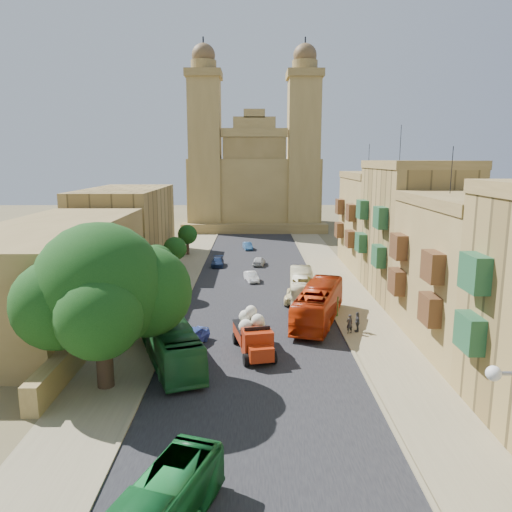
{
  "coord_description": "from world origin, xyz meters",
  "views": [
    {
      "loc": [
        -0.35,
        -25.03,
        13.88
      ],
      "look_at": [
        0.0,
        26.0,
        4.0
      ],
      "focal_mm": 35.0,
      "sensor_mm": 36.0,
      "label": 1
    }
  ],
  "objects_px": {
    "church": "(254,181)",
    "bus_red_east": "(318,304)",
    "ficus_tree": "(102,292)",
    "car_white_a": "(251,277)",
    "car_white_b": "(259,261)",
    "car_cream": "(298,295)",
    "bus_green_north": "(169,340)",
    "olive_pickup": "(321,301)",
    "street_tree_b": "(157,263)",
    "pedestrian_c": "(357,322)",
    "street_tree_c": "(175,249)",
    "car_blue_b": "(248,246)",
    "street_tree_a": "(127,299)",
    "bus_cream_east": "(302,285)",
    "red_truck": "(253,334)",
    "car_blue_a": "(192,337)",
    "street_tree_d": "(187,235)",
    "pedestrian_a": "(350,324)",
    "car_dkblue": "(218,262)"
  },
  "relations": [
    {
      "from": "bus_green_north",
      "to": "car_blue_a",
      "type": "relative_size",
      "value": 2.97
    },
    {
      "from": "street_tree_b",
      "to": "street_tree_c",
      "type": "bearing_deg",
      "value": 90.0
    },
    {
      "from": "olive_pickup",
      "to": "bus_red_east",
      "type": "distance_m",
      "value": 3.69
    },
    {
      "from": "bus_red_east",
      "to": "bus_cream_east",
      "type": "height_order",
      "value": "bus_red_east"
    },
    {
      "from": "street_tree_b",
      "to": "pedestrian_c",
      "type": "bearing_deg",
      "value": -29.1
    },
    {
      "from": "church",
      "to": "olive_pickup",
      "type": "xyz_separation_m",
      "value": [
        6.05,
        -58.61,
        -8.62
      ]
    },
    {
      "from": "car_blue_b",
      "to": "bus_red_east",
      "type": "bearing_deg",
      "value": -89.04
    },
    {
      "from": "church",
      "to": "bus_red_east",
      "type": "relative_size",
      "value": 3.14
    },
    {
      "from": "street_tree_a",
      "to": "street_tree_b",
      "type": "distance_m",
      "value": 12.01
    },
    {
      "from": "street_tree_b",
      "to": "bus_green_north",
      "type": "height_order",
      "value": "street_tree_b"
    },
    {
      "from": "pedestrian_a",
      "to": "bus_red_east",
      "type": "bearing_deg",
      "value": -77.2
    },
    {
      "from": "pedestrian_c",
      "to": "pedestrian_a",
      "type": "bearing_deg",
      "value": -65.97
    },
    {
      "from": "street_tree_c",
      "to": "bus_cream_east",
      "type": "xyz_separation_m",
      "value": [
        14.63,
        -12.08,
        -1.63
      ]
    },
    {
      "from": "red_truck",
      "to": "car_blue_a",
      "type": "relative_size",
      "value": 1.6
    },
    {
      "from": "bus_green_north",
      "to": "car_white_a",
      "type": "height_order",
      "value": "bus_green_north"
    },
    {
      "from": "red_truck",
      "to": "bus_green_north",
      "type": "xyz_separation_m",
      "value": [
        -5.84,
        -1.51,
        0.08
      ]
    },
    {
      "from": "church",
      "to": "bus_cream_east",
      "type": "height_order",
      "value": "church"
    },
    {
      "from": "car_blue_a",
      "to": "car_white_a",
      "type": "relative_size",
      "value": 1.11
    },
    {
      "from": "street_tree_b",
      "to": "pedestrian_c",
      "type": "relative_size",
      "value": 3.29
    },
    {
      "from": "car_blue_a",
      "to": "car_blue_b",
      "type": "distance_m",
      "value": 41.28
    },
    {
      "from": "street_tree_a",
      "to": "car_white_a",
      "type": "xyz_separation_m",
      "value": [
        9.5,
        19.25,
        -2.77
      ]
    },
    {
      "from": "street_tree_a",
      "to": "car_blue_b",
      "type": "distance_m",
      "value": 41.13
    },
    {
      "from": "ficus_tree",
      "to": "car_white_a",
      "type": "bearing_deg",
      "value": 71.89
    },
    {
      "from": "car_blue_a",
      "to": "car_white_b",
      "type": "distance_m",
      "value": 29.68
    },
    {
      "from": "olive_pickup",
      "to": "car_white_a",
      "type": "xyz_separation_m",
      "value": [
        -6.55,
        11.25,
        -0.34
      ]
    },
    {
      "from": "bus_cream_east",
      "to": "street_tree_c",
      "type": "bearing_deg",
      "value": -35.56
    },
    {
      "from": "car_white_b",
      "to": "car_blue_b",
      "type": "bearing_deg",
      "value": -71.99
    },
    {
      "from": "street_tree_d",
      "to": "ficus_tree",
      "type": "bearing_deg",
      "value": -89.23
    },
    {
      "from": "street_tree_c",
      "to": "bus_red_east",
      "type": "bearing_deg",
      "value": -51.88
    },
    {
      "from": "ficus_tree",
      "to": "car_white_b",
      "type": "relative_size",
      "value": 2.99
    },
    {
      "from": "street_tree_a",
      "to": "car_cream",
      "type": "bearing_deg",
      "value": 37.31
    },
    {
      "from": "red_truck",
      "to": "bus_green_north",
      "type": "relative_size",
      "value": 0.54
    },
    {
      "from": "church",
      "to": "pedestrian_a",
      "type": "distance_m",
      "value": 66.11
    },
    {
      "from": "car_dkblue",
      "to": "street_tree_b",
      "type": "bearing_deg",
      "value": -108.81
    },
    {
      "from": "bus_red_east",
      "to": "car_cream",
      "type": "distance_m",
      "value": 6.48
    },
    {
      "from": "car_white_a",
      "to": "car_cream",
      "type": "distance_m",
      "value": 9.67
    },
    {
      "from": "street_tree_a",
      "to": "pedestrian_c",
      "type": "relative_size",
      "value": 2.95
    },
    {
      "from": "church",
      "to": "bus_red_east",
      "type": "xyz_separation_m",
      "value": [
        5.34,
        -62.17,
        -7.91
      ]
    },
    {
      "from": "car_white_a",
      "to": "car_white_b",
      "type": "xyz_separation_m",
      "value": [
        1.0,
        8.89,
        0.03
      ]
    },
    {
      "from": "car_cream",
      "to": "pedestrian_c",
      "type": "bearing_deg",
      "value": 123.76
    },
    {
      "from": "bus_cream_east",
      "to": "bus_red_east",
      "type": "bearing_deg",
      "value": 99.41
    },
    {
      "from": "street_tree_c",
      "to": "pedestrian_c",
      "type": "xyz_separation_m",
      "value": [
        18.21,
        -22.13,
        -2.15
      ]
    },
    {
      "from": "bus_red_east",
      "to": "car_white_a",
      "type": "bearing_deg",
      "value": -51.22
    },
    {
      "from": "bus_red_east",
      "to": "car_dkblue",
      "type": "bearing_deg",
      "value": -48.74
    },
    {
      "from": "ficus_tree",
      "to": "street_tree_a",
      "type": "bearing_deg",
      "value": 94.23
    },
    {
      "from": "car_white_a",
      "to": "car_white_b",
      "type": "height_order",
      "value": "car_white_b"
    },
    {
      "from": "bus_red_east",
      "to": "ficus_tree",
      "type": "bearing_deg",
      "value": 57.39
    },
    {
      "from": "red_truck",
      "to": "bus_red_east",
      "type": "distance_m",
      "value": 9.05
    },
    {
      "from": "church",
      "to": "car_dkblue",
      "type": "distance_m",
      "value": 40.29
    },
    {
      "from": "street_tree_a",
      "to": "car_blue_b",
      "type": "bearing_deg",
      "value": 77.51
    }
  ]
}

